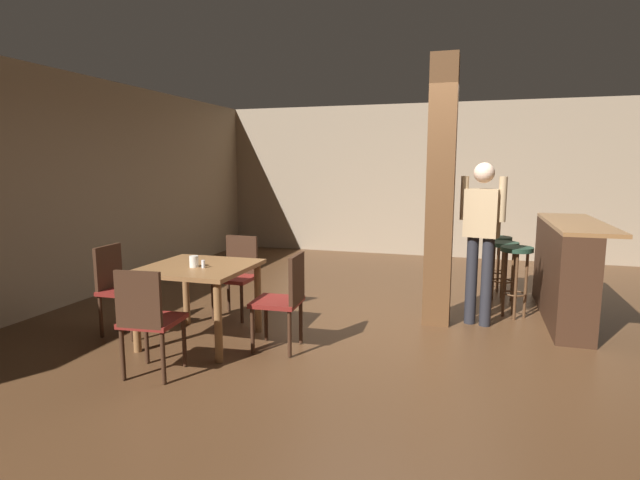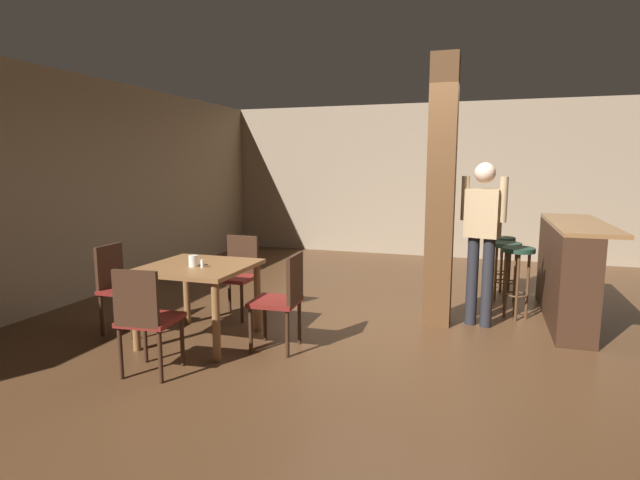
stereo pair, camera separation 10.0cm
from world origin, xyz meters
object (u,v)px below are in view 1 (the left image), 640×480
Objects in this scene: standing_person at (481,232)px; chair_south at (148,317)px; bar_stool_near at (516,265)px; bar_stool_far at (499,250)px; chair_east at (285,296)px; chair_north at (238,272)px; bar_counter at (563,269)px; bar_stool_mid at (504,257)px; chair_west at (119,285)px; napkin_cup at (194,261)px; salt_shaker at (203,264)px; dining_table at (199,278)px.

chair_south is at bearing -139.16° from standing_person.
bar_stool_far is at bearing 95.60° from bar_stool_near.
bar_stool_near is (2.10, 1.69, 0.09)m from chair_east.
bar_counter reaches higher than chair_north.
bar_stool_mid is (2.01, 2.39, 0.05)m from chair_east.
bar_counter reaches higher than chair_west.
chair_east reaches higher than napkin_cup.
bar_stool_far is (-0.12, 1.26, -0.05)m from bar_stool_near.
bar_stool_mid is at bearing 41.07° from napkin_cup.
salt_shaker is at bearing -150.04° from bar_counter.
bar_counter is (4.34, 1.88, 0.05)m from chair_west.
standing_person reaches higher than chair_east.
standing_person is 1.22m from bar_stool_mid.
chair_east is at bearing -141.15° from bar_stool_near.
chair_west is 12.08× the size of salt_shaker.
salt_shaker is 0.09× the size of bar_stool_near.
bar_stool_far is (2.73, 3.07, -0.24)m from salt_shaker.
standing_person is 1.12m from bar_counter.
chair_east is 1.21m from chair_south.
salt_shaker is at bearing -82.34° from chair_north.
chair_west is 8.37× the size of napkin_cup.
bar_counter is at bearing -61.39° from bar_stool_far.
standing_person is 2.31× the size of bar_stool_mid.
chair_west is 0.52× the size of standing_person.
chair_west is at bearing -177.61° from dining_table.
bar_stool_mid is at bearing 33.12° from chair_west.
dining_table is 3.75m from bar_stool_mid.
chair_north reaches higher than salt_shaker.
dining_table is 1.09× the size of chair_south.
napkin_cup is at bearing -151.26° from standing_person.
standing_person reaches higher than bar_counter.
standing_person is at bearing 10.20° from chair_north.
chair_south is at bearing -126.04° from bar_stool_far.
napkin_cup reaches higher than dining_table.
napkin_cup is at bearing -90.01° from dining_table.
chair_south is (0.06, -1.72, 0.00)m from chair_north.
standing_person is at bearing -149.87° from bar_counter.
chair_south is at bearing -41.58° from chair_west.
chair_south is 4.75m from bar_stool_far.
bar_stool_mid is at bearing 42.22° from salt_shaker.
dining_table is 0.87m from chair_east.
chair_west is 4.23m from bar_stool_near.
chair_west is at bearing -141.01° from bar_stool_far.
dining_table is at bearing -149.90° from bar_stool_near.
chair_north is 3.28m from bar_stool_mid.
chair_west is 0.94m from napkin_cup.
bar_counter is at bearing 38.33° from chair_south.
chair_south is at bearing -87.86° from chair_north.
napkin_cup reaches higher than bar_stool_mid.
chair_south is 0.82m from salt_shaker.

